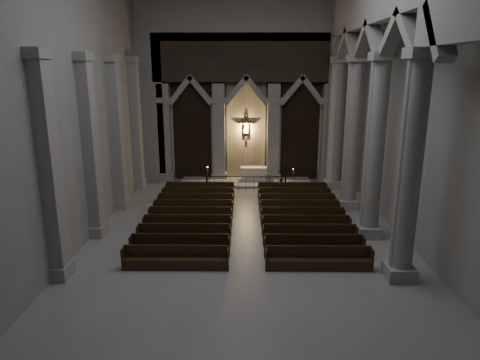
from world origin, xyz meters
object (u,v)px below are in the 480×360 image
at_px(candle_stand_left, 208,183).
at_px(pews, 246,220).
at_px(altar, 254,174).
at_px(candle_stand_right, 293,183).
at_px(altar_rail, 246,181).
at_px(worshipper, 281,189).

bearing_deg(candle_stand_left, pews, -69.42).
height_order(altar, candle_stand_left, candle_stand_left).
relative_size(altar, candle_stand_right, 1.36).
relative_size(altar, altar_rail, 0.35).
bearing_deg(altar_rail, altar, 76.56).
height_order(candle_stand_left, worshipper, candle_stand_left).
height_order(candle_stand_right, pews, candle_stand_right).
bearing_deg(altar_rail, candle_stand_right, 12.23).
xyz_separation_m(altar, altar_rail, (-0.51, -2.14, 0.05)).
xyz_separation_m(candle_stand_left, candle_stand_right, (5.35, 0.19, -0.05)).
bearing_deg(worshipper, pews, -109.44).
xyz_separation_m(altar, worshipper, (1.50, -3.86, 0.04)).
height_order(altar_rail, candle_stand_right, candle_stand_right).
bearing_deg(pews, altar_rail, 90.00).
relative_size(altar, pews, 0.18).
bearing_deg(candle_stand_right, altar_rail, -167.77).
height_order(altar, altar_rail, altar).
bearing_deg(altar_rail, worshipper, -40.39).
distance_m(altar_rail, candle_stand_right, 3.04).
bearing_deg(pews, candle_stand_right, 65.70).
xyz_separation_m(candle_stand_right, worshipper, (-0.95, -2.35, 0.29)).
distance_m(altar, pews, 8.08).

